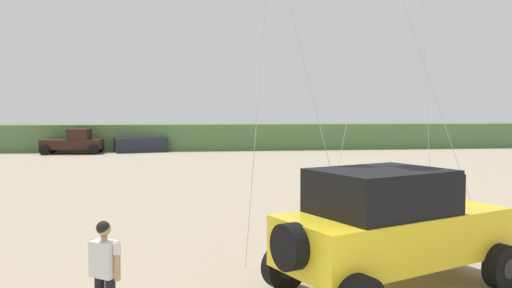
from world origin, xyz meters
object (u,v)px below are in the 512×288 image
(jeep, at_px, (391,226))
(distant_pickup, at_px, (74,142))
(person_watching, at_px, (105,269))
(distant_sedan, at_px, (141,145))

(jeep, distance_m, distant_pickup, 35.54)
(distant_pickup, bearing_deg, jeep, -69.41)
(distant_pickup, bearing_deg, person_watching, -77.62)
(distant_pickup, height_order, distant_sedan, distant_pickup)
(distant_pickup, bearing_deg, distant_sedan, 11.78)
(distant_pickup, relative_size, distant_sedan, 1.11)
(jeep, relative_size, distant_pickup, 1.07)
(person_watching, distance_m, distant_pickup, 35.15)
(person_watching, height_order, distant_sedan, person_watching)
(distant_sedan, bearing_deg, distant_pickup, 176.98)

